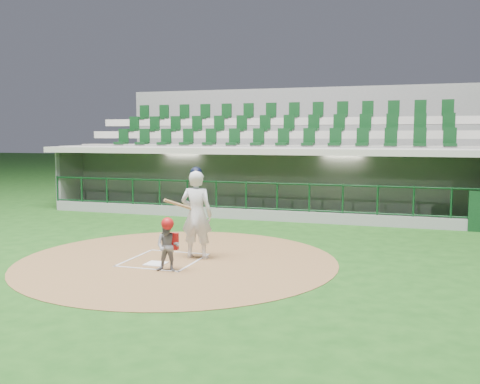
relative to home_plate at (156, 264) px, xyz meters
The scene contains 8 objects.
ground 0.70m from the home_plate, 90.00° to the left, with size 120.00×120.00×0.00m, color #184513.
dirt_circle 0.58m from the home_plate, 59.04° to the left, with size 7.20×7.20×0.01m, color brown.
home_plate is the anchor object (origin of this frame).
batter_box_chalk 0.40m from the home_plate, 90.00° to the left, with size 1.55×1.80×0.01m.
dugout_structure 8.58m from the home_plate, 90.39° to the left, with size 16.40×3.70×3.00m.
seating_deck 11.69m from the home_plate, 90.00° to the left, with size 17.00×6.72×5.15m.
batter 1.46m from the home_plate, 52.65° to the left, with size 0.92×0.90×2.11m.
catcher 0.90m from the home_plate, 41.57° to the right, with size 0.56×0.46×1.13m.
Camera 1 is at (5.31, -11.05, 2.83)m, focal length 40.00 mm.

